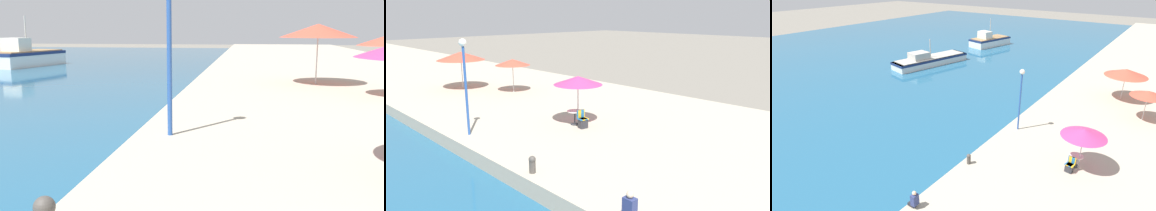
% 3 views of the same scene
% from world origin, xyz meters
% --- Properties ---
extents(quay_promenade, '(16.00, 90.00, 0.72)m').
position_xyz_m(quay_promenade, '(8.00, 37.00, 0.36)').
color(quay_promenade, '#B2A893').
rests_on(quay_promenade, ground_plane).
extents(cafe_umbrella_pink, '(2.53, 2.53, 2.55)m').
position_xyz_m(cafe_umbrella_pink, '(5.94, 15.59, 3.04)').
color(cafe_umbrella_pink, '#B7B7B7').
rests_on(cafe_umbrella_pink, quay_promenade).
extents(cafe_umbrella_white, '(2.54, 2.54, 2.42)m').
position_xyz_m(cafe_umbrella_white, '(8.14, 24.89, 2.92)').
color(cafe_umbrella_white, '#B7B7B7').
rests_on(cafe_umbrella_white, quay_promenade).
extents(cafe_umbrella_striped, '(3.57, 3.57, 2.84)m').
position_xyz_m(cafe_umbrella_striped, '(5.97, 28.59, 3.24)').
color(cafe_umbrella_striped, '#B7B7B7').
rests_on(cafe_umbrella_striped, quay_promenade).
extents(cafe_table, '(0.80, 0.80, 0.74)m').
position_xyz_m(cafe_table, '(5.74, 15.64, 1.25)').
color(cafe_table, '#333338').
rests_on(cafe_table, quay_promenade).
extents(cafe_chair_left, '(0.48, 0.50, 0.91)m').
position_xyz_m(cafe_chair_left, '(5.60, 14.93, 1.04)').
color(cafe_chair_left, '#2D2D33').
rests_on(cafe_chair_left, quay_promenade).
extents(cafe_chair_right, '(0.45, 0.47, 0.91)m').
position_xyz_m(cafe_chair_right, '(5.66, 14.92, 1.04)').
color(cafe_chair_right, '#2D2D33').
rests_on(cafe_chair_right, quay_promenade).
extents(person_at_quay, '(0.52, 0.36, 0.96)m').
position_xyz_m(person_at_quay, '(0.40, 7.68, 1.14)').
color(person_at_quay, '#232328').
rests_on(person_at_quay, quay_promenade).
extents(mooring_bollard, '(0.26, 0.26, 0.65)m').
position_xyz_m(mooring_bollard, '(0.47, 12.22, 1.07)').
color(mooring_bollard, '#4C4742').
rests_on(mooring_bollard, quay_promenade).
extents(lamppost, '(0.36, 0.36, 4.56)m').
position_xyz_m(lamppost, '(0.92, 17.90, 3.81)').
color(lamppost, '#28519E').
rests_on(lamppost, quay_promenade).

